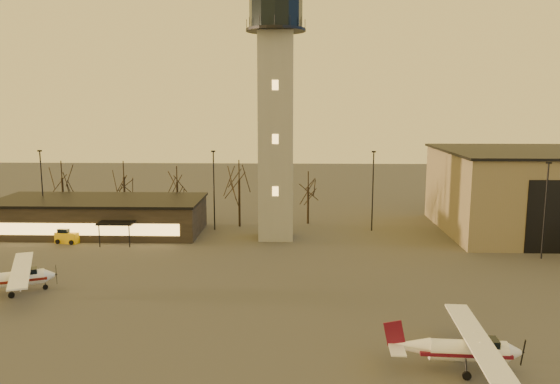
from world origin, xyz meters
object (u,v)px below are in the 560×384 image
cessna_front (470,354)px  service_cart (68,237)px  terminal (100,216)px  cessna_rear (17,281)px  control_tower (276,100)px

cessna_front → service_cart: (-37.01, 29.41, -0.40)m
terminal → cessna_front: bearing=-44.6°
terminal → cessna_rear: terminal is taller
control_tower → terminal: 26.24m
control_tower → cessna_front: size_ratio=2.94×
cessna_front → cessna_rear: 36.61m
terminal → service_cart: bearing=-112.8°
cessna_rear → service_cart: (-2.66, 16.76, -0.40)m
control_tower → service_cart: size_ratio=11.28×
control_tower → terminal: bearing=174.9°
control_tower → service_cart: 28.90m
terminal → cessna_rear: (0.57, -21.72, -1.12)m
terminal → cessna_rear: bearing=-88.5°
control_tower → service_cart: (-24.09, -2.99, -15.68)m
control_tower → cessna_front: (12.93, -32.40, -15.28)m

